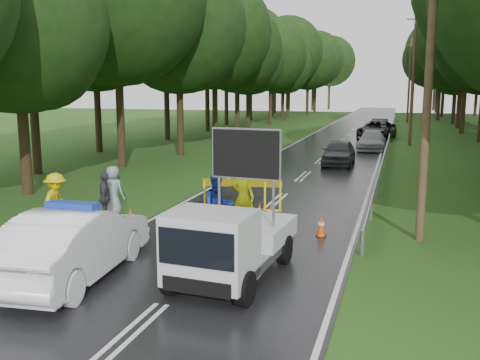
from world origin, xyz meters
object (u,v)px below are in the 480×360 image
at_px(civilian, 218,206).
at_px(queue_car_fourth, 380,126).
at_px(work_truck, 229,242).
at_px(queue_car_third, 377,130).
at_px(police_sedan, 74,244).
at_px(officer, 243,197).
at_px(queue_car_first, 339,152).
at_px(barrier, 242,187).
at_px(queue_car_second, 372,141).

bearing_deg(civilian, queue_car_fourth, 49.59).
height_order(work_truck, queue_car_third, work_truck).
distance_m(police_sedan, queue_car_third, 36.16).
xyz_separation_m(officer, queue_car_fourth, (2.77, 36.14, -0.26)).
bearing_deg(police_sedan, civilian, -122.32).
distance_m(civilian, queue_car_first, 16.19).
height_order(barrier, queue_car_third, queue_car_third).
bearing_deg(barrier, queue_car_fourth, 73.94).
height_order(officer, civilian, civilian).
distance_m(work_truck, officer, 4.89).
xyz_separation_m(police_sedan, queue_car_first, (3.81, 20.24, -0.12)).
bearing_deg(police_sedan, queue_car_third, -103.73).
relative_size(police_sedan, queue_car_first, 1.24).
relative_size(barrier, queue_car_third, 0.49).
xyz_separation_m(work_truck, barrier, (-1.70, 6.77, -0.04)).
bearing_deg(queue_car_second, queue_car_third, 90.32).
distance_m(barrier, queue_car_second, 20.66).
xyz_separation_m(police_sedan, officer, (2.43, 5.64, 0.12)).
relative_size(work_truck, queue_car_first, 1.05).
bearing_deg(work_truck, queue_car_first, 93.26).
xyz_separation_m(barrier, queue_car_first, (2.02, 12.60, -0.17)).
bearing_deg(barrier, queue_car_second, 70.16).
relative_size(barrier, civilian, 1.46).
xyz_separation_m(police_sedan, queue_car_fourth, (5.20, 41.78, -0.14)).
distance_m(officer, queue_car_first, 14.66).
height_order(queue_car_first, queue_car_third, queue_car_third).
xyz_separation_m(officer, civilian, (-0.33, -1.50, 0.00)).
relative_size(civilian, queue_car_fourth, 0.46).
height_order(queue_car_first, queue_car_fourth, queue_car_first).
bearing_deg(officer, work_truck, 106.77).
height_order(barrier, civilian, civilian).
bearing_deg(officer, civilian, 81.66).
relative_size(queue_car_third, queue_car_fourth, 1.35).
relative_size(work_truck, queue_car_second, 0.97).
height_order(police_sedan, civilian, civilian).
height_order(officer, queue_car_first, officer).
relative_size(civilian, queue_car_second, 0.42).
height_order(queue_car_second, queue_car_third, queue_car_third).
distance_m(officer, queue_car_second, 22.55).
bearing_deg(queue_car_third, queue_car_second, -83.49).
bearing_deg(work_truck, queue_car_second, 90.61).
bearing_deg(queue_car_third, officer, -88.73).
bearing_deg(queue_car_third, civilian, -89.09).
bearing_deg(work_truck, police_sedan, -161.77).
distance_m(police_sedan, work_truck, 3.60).
distance_m(work_truck, queue_car_second, 27.20).
bearing_deg(officer, barrier, -68.25).
relative_size(officer, civilian, 1.00).
bearing_deg(queue_car_second, barrier, -99.15).
distance_m(queue_car_second, queue_car_fourth, 13.76).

